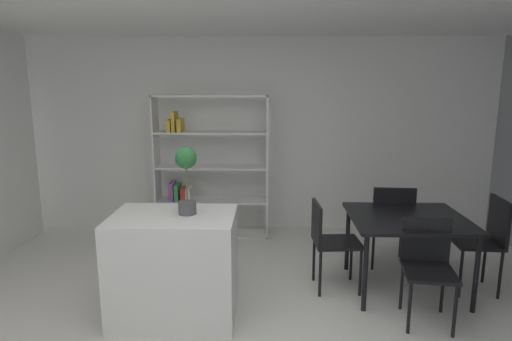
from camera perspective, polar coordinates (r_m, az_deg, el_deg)
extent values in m
cube|color=white|center=(5.89, -1.88, 4.62)|extent=(6.83, 0.06, 2.56)
cube|color=white|center=(3.85, -10.57, -12.17)|extent=(1.03, 0.71, 0.90)
cylinder|color=#4C4C51|center=(3.69, -8.96, -4.84)|extent=(0.15, 0.15, 0.11)
cylinder|color=#476633|center=(3.63, -9.05, -1.76)|extent=(0.01, 0.01, 0.30)
sphere|color=#276932|center=(3.59, -9.16, 1.62)|extent=(0.18, 0.18, 0.18)
cube|color=white|center=(5.76, -12.85, 0.48)|extent=(0.02, 0.32, 1.83)
cube|color=white|center=(5.57, 1.49, 0.41)|extent=(0.02, 0.32, 1.83)
cube|color=white|center=(5.52, -5.99, 9.69)|extent=(1.45, 0.32, 0.02)
cube|color=white|center=(5.86, -5.62, -8.25)|extent=(1.45, 0.32, 0.02)
cube|color=white|center=(5.72, -5.71, -3.93)|extent=(1.40, 0.32, 0.02)
cube|color=white|center=(5.62, -5.80, 0.45)|extent=(1.40, 0.32, 0.02)
cube|color=white|center=(5.55, -5.89, 4.97)|extent=(1.40, 0.32, 0.02)
cube|color=orange|center=(5.93, -11.25, -7.31)|extent=(0.03, 0.26, 0.15)
cube|color=silver|center=(5.90, -10.82, -6.84)|extent=(0.03, 0.26, 0.25)
cube|color=#8E4793|center=(5.78, -10.83, -2.60)|extent=(0.06, 0.26, 0.24)
cube|color=#338E4C|center=(5.77, -10.18, -2.75)|extent=(0.05, 0.26, 0.21)
cube|color=red|center=(5.76, -9.34, -3.00)|extent=(0.06, 0.26, 0.16)
cube|color=silver|center=(5.74, -8.70, -2.99)|extent=(0.06, 0.26, 0.16)
cube|color=gold|center=(5.64, -11.17, 5.78)|extent=(0.05, 0.26, 0.15)
cube|color=gold|center=(5.62, -10.58, 6.32)|extent=(0.04, 0.26, 0.25)
cube|color=gold|center=(5.61, -9.83, 5.87)|extent=(0.05, 0.26, 0.16)
cube|color=black|center=(4.39, 19.22, -5.89)|extent=(1.07, 0.99, 0.03)
cylinder|color=black|center=(4.00, 14.08, -12.89)|extent=(0.04, 0.04, 0.70)
cylinder|color=black|center=(4.31, 26.84, -12.04)|extent=(0.04, 0.04, 0.70)
cylinder|color=black|center=(4.79, 11.87, -8.66)|extent=(0.04, 0.04, 0.70)
cylinder|color=black|center=(5.05, 22.69, -8.28)|extent=(0.04, 0.04, 0.70)
cube|color=black|center=(4.70, 26.76, -8.42)|extent=(0.44, 0.43, 0.03)
cube|color=black|center=(4.71, 29.17, -5.73)|extent=(0.05, 0.41, 0.43)
cylinder|color=black|center=(4.88, 23.79, -10.55)|extent=(0.03, 0.03, 0.47)
cylinder|color=black|center=(4.58, 25.18, -12.11)|extent=(0.03, 0.03, 0.47)
cylinder|color=black|center=(5.00, 27.68, -10.35)|extent=(0.03, 0.03, 0.47)
cylinder|color=black|center=(4.71, 29.29, -11.84)|extent=(0.03, 0.03, 0.47)
cube|color=black|center=(3.94, 21.67, -12.17)|extent=(0.46, 0.50, 0.03)
cube|color=black|center=(4.05, 21.27, -8.34)|extent=(0.40, 0.08, 0.38)
cylinder|color=black|center=(3.83, 19.42, -16.56)|extent=(0.03, 0.03, 0.44)
cylinder|color=black|center=(3.90, 24.57, -16.40)|extent=(0.03, 0.03, 0.44)
cylinder|color=black|center=(4.17, 18.50, -14.08)|extent=(0.03, 0.03, 0.44)
cylinder|color=black|center=(4.24, 23.19, -14.00)|extent=(0.03, 0.03, 0.44)
cube|color=black|center=(5.03, 16.95, -6.68)|extent=(0.46, 0.47, 0.03)
cube|color=black|center=(4.77, 17.59, -4.76)|extent=(0.43, 0.06, 0.44)
cylinder|color=black|center=(5.32, 18.38, -8.45)|extent=(0.03, 0.03, 0.45)
cylinder|color=black|center=(5.25, 14.37, -8.49)|extent=(0.03, 0.03, 0.45)
cylinder|color=black|center=(4.97, 19.36, -9.91)|extent=(0.03, 0.03, 0.45)
cylinder|color=black|center=(4.90, 15.05, -9.99)|extent=(0.03, 0.03, 0.45)
cube|color=black|center=(4.32, 10.57, -9.23)|extent=(0.47, 0.43, 0.03)
cube|color=black|center=(4.21, 7.93, -6.75)|extent=(0.06, 0.40, 0.38)
cylinder|color=black|center=(4.31, 13.50, -12.89)|extent=(0.03, 0.03, 0.45)
cylinder|color=black|center=(4.61, 12.33, -11.17)|extent=(0.03, 0.03, 0.45)
cylinder|color=black|center=(4.22, 8.39, -13.20)|extent=(0.03, 0.03, 0.45)
cylinder|color=black|center=(4.53, 7.57, -11.41)|extent=(0.03, 0.03, 0.45)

